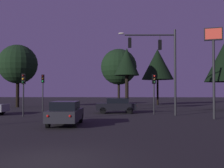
% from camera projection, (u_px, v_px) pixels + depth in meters
% --- Properties ---
extents(ground_plane, '(168.00, 168.00, 0.00)m').
position_uv_depth(ground_plane, '(105.00, 110.00, 32.83)').
color(ground_plane, black).
rests_on(ground_plane, ground).
extents(traffic_signal_mast_arm, '(5.26, 0.50, 7.82)m').
position_uv_depth(traffic_signal_mast_arm, '(161.00, 57.00, 25.14)').
color(traffic_signal_mast_arm, '#232326').
rests_on(traffic_signal_mast_arm, ground).
extents(traffic_light_corner_left, '(0.32, 0.36, 3.70)m').
position_uv_depth(traffic_light_corner_left, '(23.00, 86.00, 23.81)').
color(traffic_light_corner_left, '#232326').
rests_on(traffic_light_corner_left, ground).
extents(traffic_light_corner_right, '(0.36, 0.38, 3.81)m').
position_uv_depth(traffic_light_corner_right, '(154.00, 86.00, 26.31)').
color(traffic_light_corner_right, '#232326').
rests_on(traffic_light_corner_right, ground).
extents(traffic_light_median, '(0.34, 0.37, 4.02)m').
position_uv_depth(traffic_light_median, '(43.00, 85.00, 29.99)').
color(traffic_light_median, '#232326').
rests_on(traffic_light_median, ground).
extents(car_nearside_lane, '(1.94, 4.49, 1.52)m').
position_uv_depth(car_nearside_lane, '(66.00, 113.00, 17.69)').
color(car_nearside_lane, '#232328').
rests_on(car_nearside_lane, ground).
extents(car_crossing_left, '(4.18, 2.24, 1.52)m').
position_uv_depth(car_crossing_left, '(116.00, 105.00, 27.80)').
color(car_crossing_left, black).
rests_on(car_crossing_left, ground).
extents(store_sign_illuminated, '(1.42, 0.60, 7.20)m').
position_uv_depth(store_sign_illuminated, '(214.00, 52.00, 21.80)').
color(store_sign_illuminated, '#232326').
rests_on(store_sign_illuminated, ground).
extents(tree_left_far, '(5.37, 5.37, 8.60)m').
position_uv_depth(tree_left_far, '(119.00, 67.00, 41.45)').
color(tree_left_far, black).
rests_on(tree_left_far, ground).
extents(tree_center_horizon, '(3.02, 3.02, 7.43)m').
position_uv_depth(tree_center_horizon, '(127.00, 62.00, 33.35)').
color(tree_center_horizon, black).
rests_on(tree_center_horizon, ground).
extents(tree_right_cluster, '(5.30, 5.30, 9.32)m').
position_uv_depth(tree_right_cluster, '(157.00, 64.00, 46.19)').
color(tree_right_cluster, black).
rests_on(tree_right_cluster, ground).
extents(tree_lot_edge, '(5.44, 5.44, 8.74)m').
position_uv_depth(tree_lot_edge, '(18.00, 64.00, 38.62)').
color(tree_lot_edge, black).
rests_on(tree_lot_edge, ground).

